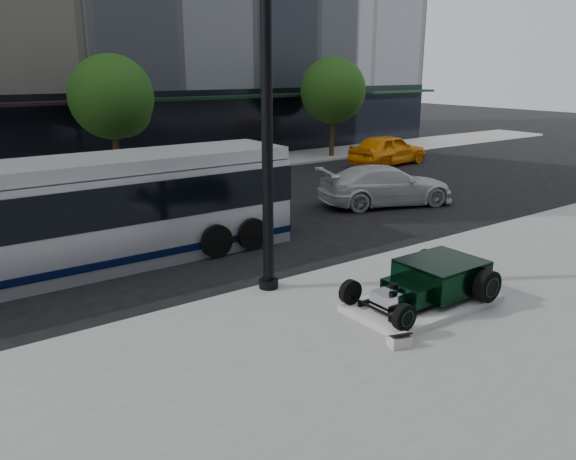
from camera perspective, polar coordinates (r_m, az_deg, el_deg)
ground at (r=15.73m, az=-4.43°, el=-3.15°), size 120.00×120.00×0.00m
sidewalk_far at (r=28.27m, az=-19.40°, el=4.80°), size 70.00×4.00×0.12m
street_trees at (r=27.30m, az=-17.22°, el=12.49°), size 29.80×3.80×5.70m
display_plinth at (r=12.84m, az=13.52°, el=-7.21°), size 3.40×1.80×0.15m
hot_rod at (r=12.89m, az=14.65°, el=-4.78°), size 3.22×2.00×0.81m
info_plaque at (r=10.99m, az=11.26°, el=-10.91°), size 0.47×0.41×0.31m
lamppost at (r=12.60m, az=-2.15°, el=10.75°), size 0.46×0.46×8.40m
transit_bus at (r=15.70m, az=-20.71°, el=1.47°), size 12.12×2.88×2.92m
white_sedan at (r=22.28m, az=9.94°, el=4.49°), size 5.73×3.77×1.54m
yellow_taxi at (r=31.66m, az=10.12°, el=8.05°), size 5.17×2.54×1.69m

